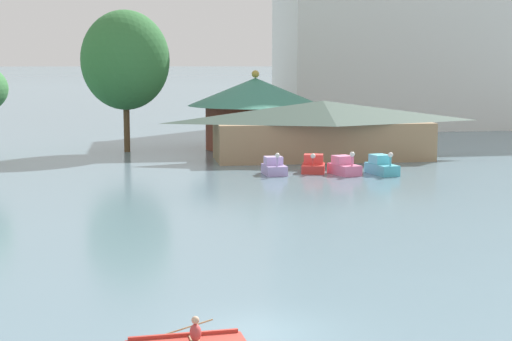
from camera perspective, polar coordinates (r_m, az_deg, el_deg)
name	(u,v)px	position (r m, az deg, el deg)	size (l,w,h in m)	color
ground_plane	(260,333)	(24.58, 0.28, -11.53)	(2000.00, 2000.00, 0.00)	slate
pedal_boat_lavender	(274,167)	(57.41, 1.30, 0.23)	(1.59, 2.41, 1.67)	#B299D8
pedal_boat_red	(313,165)	(58.57, 4.12, 0.37)	(2.16, 2.62, 1.50)	red
pedal_boat_pink	(344,167)	(57.72, 6.30, 0.25)	(2.07, 2.88, 1.76)	pink
pedal_boat_cyan	(381,166)	(58.17, 8.94, 0.28)	(1.91, 3.13, 1.72)	#4CB7CC
boathouse	(323,129)	(66.14, 4.77, 3.00)	(19.04, 6.77, 4.86)	#9E7F5B
green_roof_pavilion	(255,108)	(74.11, -0.04, 4.48)	(12.53, 12.53, 7.23)	brown
shoreline_tree_mid	(125,60)	(72.05, -9.31, 7.77)	(7.81, 7.81, 12.54)	brown
background_building_block	(427,14)	(102.03, 12.11, 10.87)	(36.50, 17.07, 27.49)	silver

